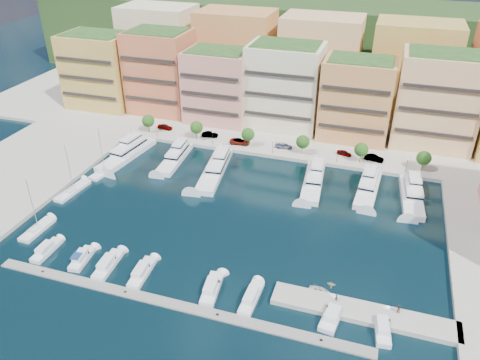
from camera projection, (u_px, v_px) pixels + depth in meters
The scene contains 53 objects.
ground at pixel (238, 216), 107.21m from camera, with size 400.00×400.00×0.00m, color black.
north_quay at pixel (295, 117), 158.18m from camera, with size 220.00×64.00×2.00m, color #9E998E.
hillside at pixel (319, 75), 197.64m from camera, with size 240.00×40.00×58.00m, color #203616.
south_pontoon at pixel (170, 304), 83.35m from camera, with size 72.00×2.20×0.35m, color gray.
finger_pier at pixel (363, 315), 81.15m from camera, with size 32.00×5.00×2.00m, color #9E998E.
apartment_0 at pixel (100, 70), 159.15m from camera, with size 22.00×16.50×24.80m.
apartment_1 at pixel (161, 72), 154.44m from camera, with size 20.00×16.50×26.80m.
apartment_2 at pixel (218, 86), 148.22m from camera, with size 20.00×15.50×22.80m.
apartment_3 at pixel (285, 86), 143.53m from camera, with size 22.00×16.50×25.80m.
apartment_4 at pixel (356, 99), 136.54m from camera, with size 20.00×15.50×23.80m.
apartment_5 at pixel (437, 100), 131.59m from camera, with size 22.00×16.50×26.80m.
backblock_0 at pixel (160, 48), 174.61m from camera, with size 26.00×18.00×30.00m, color beige.
backblock_1 at pixel (236, 54), 166.64m from camera, with size 26.00×18.00×30.00m, color #CF784D.
backblock_2 at pixel (320, 62), 158.66m from camera, with size 26.00×18.00×30.00m, color #E5AF79.
backblock_3 at pixel (412, 70), 150.69m from camera, with size 26.00×18.00×30.00m, color gold.
tree_0 at pixel (148, 121), 142.99m from camera, with size 3.80×3.80×5.65m.
tree_1 at pixel (197, 127), 138.74m from camera, with size 3.80×3.80×5.65m.
tree_2 at pixel (248, 134), 134.49m from camera, with size 3.80×3.80×5.65m.
tree_3 at pixel (303, 142), 130.24m from camera, with size 3.80×3.80×5.65m.
tree_4 at pixel (361, 150), 125.99m from camera, with size 3.80×3.80×5.65m.
tree_5 at pixel (424, 158), 121.73m from camera, with size 3.80×3.80×5.65m.
lamppost_0 at pixel (157, 128), 140.50m from camera, with size 0.30×0.30×4.20m.
lamppost_1 at pixel (213, 136), 135.72m from camera, with size 0.30×0.30×4.20m.
lamppost_2 at pixel (273, 144), 130.94m from camera, with size 0.30×0.30×4.20m.
lamppost_3 at pixel (337, 153), 126.15m from camera, with size 0.30×0.30×4.20m.
lamppost_4 at pixel (407, 163), 121.37m from camera, with size 0.30×0.30×4.20m.
yacht_0 at pixel (128, 152), 132.62m from camera, with size 7.78×22.30×7.30m.
yacht_1 at pixel (176, 157), 130.25m from camera, with size 5.64×18.56×7.30m.
yacht_2 at pixel (216, 167), 124.79m from camera, with size 7.78×24.08×7.30m.
yacht_4 at pixel (314, 180), 119.19m from camera, with size 6.10×20.46×7.30m.
yacht_5 at pixel (368, 186), 116.22m from camera, with size 5.66×18.70×7.30m.
yacht_6 at pixel (412, 194), 113.30m from camera, with size 6.18×19.29×7.30m.
cruiser_0 at pixel (46, 250), 95.57m from camera, with size 2.46×7.79×2.55m.
cruiser_1 at pixel (82, 259), 93.31m from camera, with size 3.30×7.54×2.66m.
cruiser_2 at pixel (108, 265), 91.74m from camera, with size 3.27×9.03×2.55m.
cruiser_3 at pixel (142, 273), 89.76m from camera, with size 3.10×8.88×2.55m.
cruiser_5 at pixel (212, 289), 85.95m from camera, with size 3.56×8.74×2.55m.
cruiser_6 at pixel (251, 298), 83.93m from camera, with size 2.61×8.85×2.55m.
cruiser_8 at pixel (332, 316), 80.11m from camera, with size 3.79×7.82×2.55m.
cruiser_9 at pixel (382, 328), 77.87m from camera, with size 3.30×8.06×2.55m.
sailboat_2 at pixel (104, 172), 124.38m from camera, with size 3.93×9.57×13.20m.
sailboat_0 at pixel (37, 230), 102.00m from camera, with size 3.06×9.02×13.20m.
sailboat_1 at pixel (73, 191), 115.98m from camera, with size 3.75×10.94×13.20m.
tender_1 at pixel (331, 284), 87.19m from camera, with size 1.45×1.68×0.88m, color #C1BB94.
tender_0 at pixel (319, 290), 85.75m from camera, with size 2.86×4.01×0.83m, color silver.
car_0 at pixel (165, 127), 146.41m from camera, with size 1.92×4.78×1.63m, color gray.
car_1 at pixel (210, 135), 141.43m from camera, with size 1.71×4.91×1.62m, color gray.
car_2 at pixel (240, 142), 137.14m from camera, with size 2.74×5.95×1.65m, color gray.
car_3 at pixel (284, 146), 134.94m from camera, with size 1.98×4.86×1.41m, color gray.
car_4 at pixel (344, 153), 131.10m from camera, with size 1.65×4.09×1.39m, color gray.
car_5 at pixel (374, 158), 128.05m from camera, with size 1.80×5.17×1.70m, color gray.
person_0 at pixel (336, 297), 82.25m from camera, with size 0.62×0.40×1.69m, color #222F45.
person_1 at pixel (398, 309), 79.85m from camera, with size 0.85×0.66×1.74m, color brown.
Camera 1 is at (27.59, -84.06, 61.11)m, focal length 35.00 mm.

